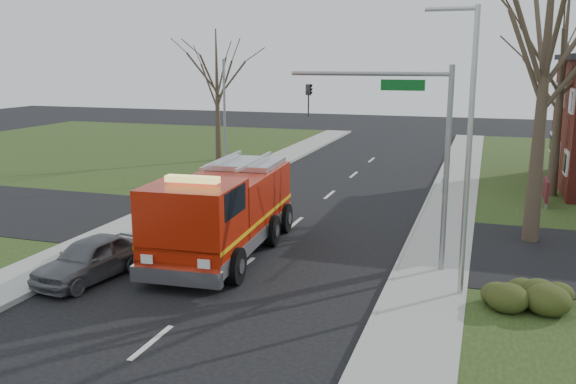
% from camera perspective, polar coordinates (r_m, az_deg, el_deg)
% --- Properties ---
extents(ground, '(120.00, 120.00, 0.00)m').
position_cam_1_polar(ground, '(21.05, -4.28, -7.02)').
color(ground, black).
rests_on(ground, ground).
extents(sidewalk_right, '(2.40, 80.00, 0.15)m').
position_cam_1_polar(sidewalk_right, '(19.63, 12.89, -8.52)').
color(sidewalk_right, gray).
rests_on(sidewalk_right, ground).
extents(sidewalk_left, '(2.40, 80.00, 0.15)m').
position_cam_1_polar(sidewalk_left, '(23.98, -18.17, -5.00)').
color(sidewalk_left, gray).
rests_on(sidewalk_left, ground).
extents(health_center_sign, '(0.12, 2.00, 1.40)m').
position_cam_1_polar(health_center_sign, '(31.55, 22.97, 0.20)').
color(health_center_sign, '#57141D').
rests_on(health_center_sign, ground).
extents(hedge_corner, '(2.80, 2.00, 0.90)m').
position_cam_1_polar(hedge_corner, '(18.51, 21.41, -8.70)').
color(hedge_corner, '#2E3613').
rests_on(hedge_corner, lawn_right).
extents(bare_tree_near, '(6.00, 6.00, 12.00)m').
position_cam_1_polar(bare_tree_near, '(24.41, 23.06, 12.43)').
color(bare_tree_near, '#382D21').
rests_on(bare_tree_near, ground).
extents(bare_tree_far, '(5.25, 5.25, 10.50)m').
position_cam_1_polar(bare_tree_far, '(33.51, 24.31, 10.42)').
color(bare_tree_far, '#382D21').
rests_on(bare_tree_far, ground).
extents(bare_tree_left, '(4.50, 4.50, 9.00)m').
position_cam_1_polar(bare_tree_left, '(42.23, -6.67, 10.31)').
color(bare_tree_left, '#382D21').
rests_on(bare_tree_left, ground).
extents(traffic_signal_mast, '(5.29, 0.18, 6.80)m').
position_cam_1_polar(traffic_signal_mast, '(20.11, 11.12, 5.67)').
color(traffic_signal_mast, gray).
rests_on(traffic_signal_mast, ground).
extents(streetlight_pole, '(1.48, 0.16, 8.40)m').
position_cam_1_polar(streetlight_pole, '(18.00, 16.40, 4.15)').
color(streetlight_pole, '#B7BABF').
rests_on(streetlight_pole, ground).
extents(utility_pole_far, '(0.14, 0.14, 7.00)m').
position_cam_1_polar(utility_pole_far, '(35.59, -5.94, 6.65)').
color(utility_pole_far, gray).
rests_on(utility_pole_far, ground).
extents(fire_engine, '(3.67, 8.59, 3.39)m').
position_cam_1_polar(fire_engine, '(22.02, -6.09, -2.01)').
color(fire_engine, '#AB1A07').
rests_on(fire_engine, ground).
extents(parked_car_maroon, '(2.26, 4.28, 1.39)m').
position_cam_1_polar(parked_car_maroon, '(20.68, -17.99, -5.93)').
color(parked_car_maroon, slate).
rests_on(parked_car_maroon, ground).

